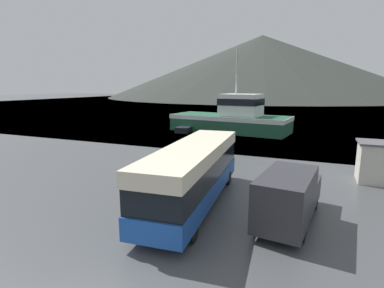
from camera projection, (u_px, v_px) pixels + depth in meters
water_surface at (305, 100)px, 135.99m from camera, size 240.00×240.00×0.00m
hill_backdrop at (261, 66)px, 177.88m from camera, size 178.38×178.38×35.53m
tour_bus at (194, 171)px, 15.89m from camera, size 3.49×11.15×3.25m
delivery_van at (289, 195)px, 13.83m from camera, size 2.73×6.35×2.51m
fishing_boat at (232, 118)px, 41.64m from camera, size 16.90×8.02×11.39m
storage_bin at (162, 171)px, 20.67m from camera, size 1.35×1.30×1.01m
dock_kiosk at (383, 162)px, 19.58m from camera, size 3.14×2.50×2.71m
small_boat at (190, 127)px, 43.75m from camera, size 2.48×7.97×0.77m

